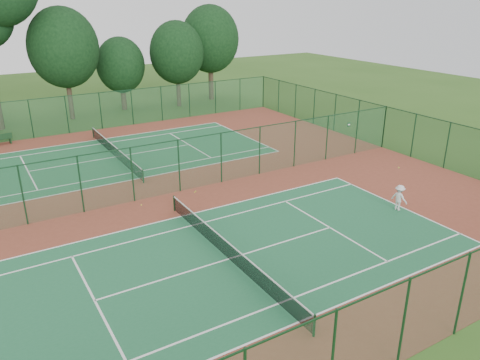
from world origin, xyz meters
name	(u,v)px	position (x,y,z in m)	size (l,w,h in m)	color
ground	(158,196)	(0.00, 0.00, 0.00)	(120.00, 120.00, 0.00)	#2F551A
red_pad	(158,196)	(0.00, 0.00, 0.01)	(40.00, 36.00, 0.01)	brown
court_near	(228,259)	(0.00, -9.00, 0.01)	(23.77, 10.97, 0.01)	#1F623B
court_far	(115,157)	(0.00, 9.00, 0.01)	(23.77, 10.97, 0.01)	#1E5F35
fence_north	(84,113)	(0.00, 18.00, 1.76)	(40.00, 0.09, 3.50)	#1C5534
fence_south	(370,339)	(0.00, -18.00, 1.76)	(40.00, 0.09, 3.50)	#1A4E2D
fence_east	(384,127)	(20.00, 0.00, 1.76)	(0.09, 36.00, 3.50)	#164329
fence_divider	(156,170)	(0.00, 0.00, 1.76)	(40.00, 0.09, 3.50)	#1B512F
tennis_net_near	(228,250)	(0.00, -9.00, 0.54)	(0.10, 12.90, 0.97)	#123217
tennis_net_far	(115,151)	(0.00, 9.00, 0.54)	(0.10, 12.90, 0.97)	#13351D
player_near	(399,198)	(11.38, -9.32, 0.80)	(1.01, 0.58, 1.56)	silver
bench	(2,139)	(-7.20, 17.18, 0.51)	(1.63, 0.69, 0.98)	black
stray_ball_a	(196,191)	(2.34, -0.65, 0.05)	(0.08, 0.08, 0.08)	gold
stray_ball_b	(195,192)	(2.22, -0.74, 0.04)	(0.07, 0.07, 0.07)	#D0E435
stray_ball_c	(141,205)	(-1.43, -0.88, 0.05)	(0.07, 0.07, 0.07)	yellow
evergreen_row	(76,117)	(0.50, 24.25, 0.00)	(39.00, 5.00, 12.00)	black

